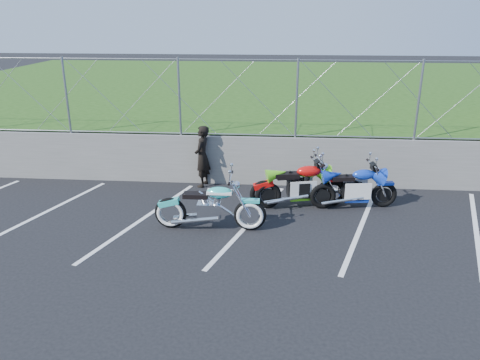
# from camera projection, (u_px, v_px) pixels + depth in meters

# --- Properties ---
(ground) EXTENTS (90.00, 90.00, 0.00)m
(ground) POSITION_uv_depth(u_px,v_px,m) (247.00, 243.00, 9.34)
(ground) COLOR black
(ground) RESTS_ON ground
(retaining_wall) EXTENTS (30.00, 0.22, 1.30)m
(retaining_wall) POSITION_uv_depth(u_px,v_px,m) (256.00, 160.00, 12.41)
(retaining_wall) COLOR #62625D
(retaining_wall) RESTS_ON ground
(grass_field) EXTENTS (30.00, 20.00, 1.30)m
(grass_field) POSITION_uv_depth(u_px,v_px,m) (267.00, 97.00, 21.79)
(grass_field) COLOR #214612
(grass_field) RESTS_ON ground
(chain_link_fence) EXTENTS (28.00, 0.03, 2.00)m
(chain_link_fence) POSITION_uv_depth(u_px,v_px,m) (257.00, 98.00, 11.85)
(chain_link_fence) COLOR gray
(chain_link_fence) RESTS_ON retaining_wall
(parking_lines) EXTENTS (18.29, 4.31, 0.01)m
(parking_lines) POSITION_uv_depth(u_px,v_px,m) (305.00, 224.00, 10.19)
(parking_lines) COLOR silver
(parking_lines) RESTS_ON ground
(cruiser_turquoise) EXTENTS (2.38, 0.75, 1.18)m
(cruiser_turquoise) POSITION_uv_depth(u_px,v_px,m) (211.00, 208.00, 9.81)
(cruiser_turquoise) COLOR black
(cruiser_turquoise) RESTS_ON ground
(naked_orange) EXTENTS (2.32, 0.78, 1.16)m
(naked_orange) POSITION_uv_depth(u_px,v_px,m) (300.00, 187.00, 10.95)
(naked_orange) COLOR black
(naked_orange) RESTS_ON ground
(sportbike_green) EXTENTS (2.08, 0.78, 1.10)m
(sportbike_green) POSITION_uv_depth(u_px,v_px,m) (300.00, 187.00, 10.98)
(sportbike_green) COLOR black
(sportbike_green) RESTS_ON ground
(sportbike_blue) EXTENTS (2.07, 0.73, 1.07)m
(sportbike_blue) POSITION_uv_depth(u_px,v_px,m) (355.00, 189.00, 10.90)
(sportbike_blue) COLOR black
(sportbike_blue) RESTS_ON ground
(person_standing) EXTENTS (0.48, 0.65, 1.63)m
(person_standing) POSITION_uv_depth(u_px,v_px,m) (202.00, 156.00, 12.18)
(person_standing) COLOR black
(person_standing) RESTS_ON ground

